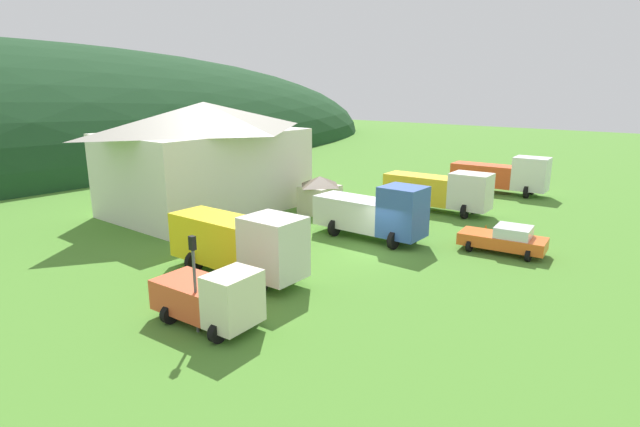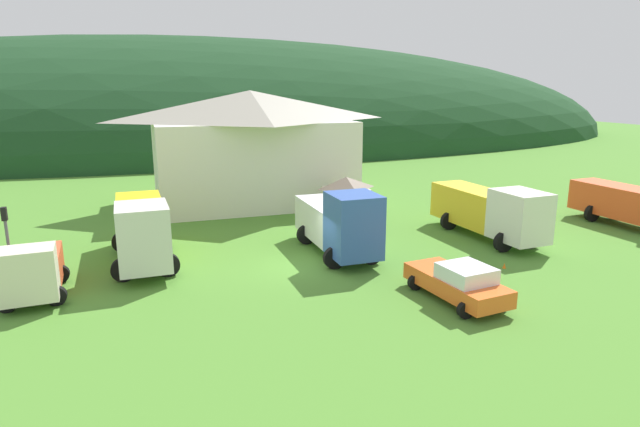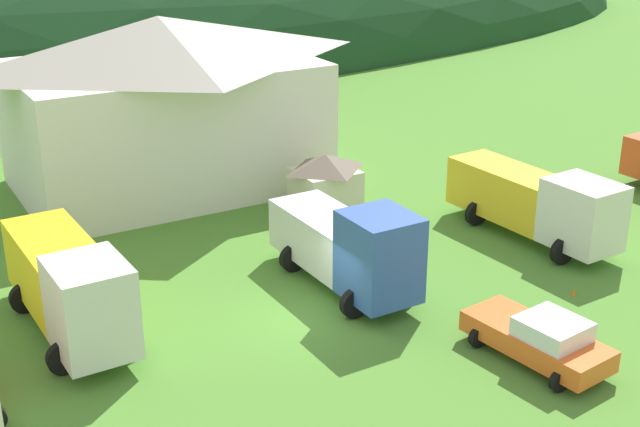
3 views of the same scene
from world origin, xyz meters
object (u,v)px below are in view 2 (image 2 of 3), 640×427
Objects in this scene: depot_building at (251,146)px; traffic_cone_near_pickup at (504,268)px; play_shed_cream at (346,198)px; service_pickup_orange at (458,282)px; heavy_rig_striped at (491,210)px; light_truck_cream at (32,270)px; box_truck_blue at (339,222)px; flatbed_truck_yellow at (142,228)px; traffic_light_west at (8,244)px.

depot_building is 28.77× the size of traffic_cone_near_pickup.
service_pickup_orange is (-0.67, -14.47, -0.66)m from play_shed_cream.
heavy_rig_striped reaches higher than service_pickup_orange.
box_truck_blue is at bearing 91.55° from light_truck_cream.
play_shed_cream is 19.37m from light_truck_cream.
flatbed_truck_yellow reaches higher than traffic_cone_near_pickup.
traffic_light_west is (-0.75, 0.04, 1.22)m from light_truck_cream.
service_pickup_orange is at bearing 18.32° from box_truck_blue.
flatbed_truck_yellow is (4.46, 3.16, 0.63)m from light_truck_cream.
traffic_cone_near_pickup is (21.22, -3.25, -1.24)m from light_truck_cream.
play_shed_cream is 0.34× the size of heavy_rig_striped.
light_truck_cream is 14.32m from box_truck_blue.
heavy_rig_striped is at bearing 89.67° from light_truck_cream.
depot_building is at bearing -176.26° from service_pickup_orange.
traffic_light_west is (-18.18, -8.40, 0.97)m from play_shed_cream.
box_truck_blue is 1.86× the size of traffic_light_west.
box_truck_blue is 7.83m from service_pickup_orange.
traffic_cone_near_pickup is at bearing 115.15° from service_pickup_orange.
service_pickup_orange is at bearing -45.89° from heavy_rig_striped.
depot_building is 3.81× the size of traffic_light_west.
service_pickup_orange is 9.55× the size of traffic_cone_near_pickup.
light_truck_cream is at bearing -56.12° from flatbed_truck_yellow.
light_truck_cream is 0.95× the size of service_pickup_orange.
traffic_light_west is (-17.51, 6.07, 1.63)m from service_pickup_orange.
play_shed_cream is 9.39m from heavy_rig_striped.
traffic_light_west is (-24.41, -1.37, 0.72)m from heavy_rig_striped.
traffic_cone_near_pickup is (4.46, 2.78, -0.83)m from service_pickup_orange.
depot_building is 18.37m from heavy_rig_striped.
box_truck_blue reaches higher than play_shed_cream.
traffic_light_west is at bearing -96.59° from light_truck_cream.
box_truck_blue is at bearing -167.93° from service_pickup_orange.
traffic_cone_near_pickup is (8.54, -19.17, -4.32)m from depot_building.
traffic_cone_near_pickup is (21.97, -3.29, -2.46)m from traffic_light_west.
heavy_rig_striped is 1.66× the size of service_pickup_orange.
flatbed_truck_yellow is at bearing 159.07° from traffic_cone_near_pickup.
play_shed_cream is 0.36× the size of flatbed_truck_yellow.
light_truck_cream reaches higher than service_pickup_orange.
traffic_cone_near_pickup is at bearing -8.51° from traffic_light_west.
light_truck_cream is at bearing -85.26° from box_truck_blue.
traffic_cone_near_pickup is at bearing 77.55° from light_truck_cream.
depot_building is at bearing 49.77° from traffic_light_west.
depot_building is 9.31m from play_shed_cream.
box_truck_blue is at bearing -83.87° from depot_building.
traffic_light_west reaches higher than flatbed_truck_yellow.
traffic_light_west reaches higher than heavy_rig_striped.
service_pickup_orange is 1.26× the size of traffic_light_west.
traffic_light_west is at bearing 171.49° from traffic_cone_near_pickup.
depot_building is 22.60m from service_pickup_orange.
depot_building is at bearing -174.42° from box_truck_blue.
play_shed_cream is at bearing -141.52° from heavy_rig_striped.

